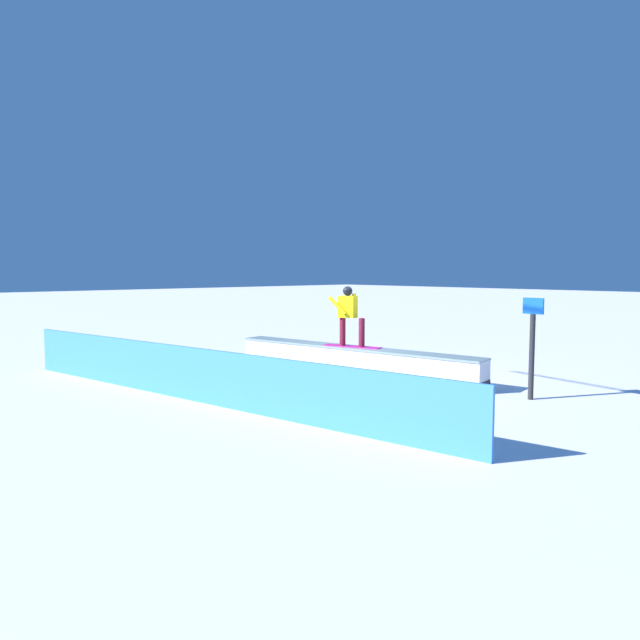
{
  "coord_description": "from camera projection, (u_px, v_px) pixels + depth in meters",
  "views": [
    {
      "loc": [
        -9.32,
        9.53,
        2.42
      ],
      "look_at": [
        0.0,
        1.0,
        1.33
      ],
      "focal_mm": 32.71,
      "sensor_mm": 36.0,
      "label": 1
    }
  ],
  "objects": [
    {
      "name": "snowboarder",
      "position": [
        349.0,
        314.0,
        13.38
      ],
      "size": [
        1.42,
        0.72,
        1.39
      ],
      "color": "#BE1C8A",
      "rests_on": "grind_box"
    },
    {
      "name": "grind_box",
      "position": [
        352.0,
        362.0,
        13.44
      ],
      "size": [
        6.4,
        1.65,
        0.66
      ],
      "color": "white",
      "rests_on": "ground_plane"
    },
    {
      "name": "ground_plane",
      "position": [
        352.0,
        375.0,
        13.46
      ],
      "size": [
        120.0,
        120.0,
        0.0
      ],
      "primitive_type": "plane",
      "color": "white"
    },
    {
      "name": "trail_marker",
      "position": [
        532.0,
        345.0,
        10.83
      ],
      "size": [
        0.4,
        0.1,
        1.91
      ],
      "color": "#262628",
      "rests_on": "ground_plane"
    },
    {
      "name": "safety_fence",
      "position": [
        198.0,
        375.0,
        10.7
      ],
      "size": [
        11.06,
        1.91,
        1.0
      ],
      "primitive_type": "cube",
      "rotation": [
        0.0,
        0.0,
        0.17
      ],
      "color": "#3C86DE",
      "rests_on": "ground_plane"
    }
  ]
}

